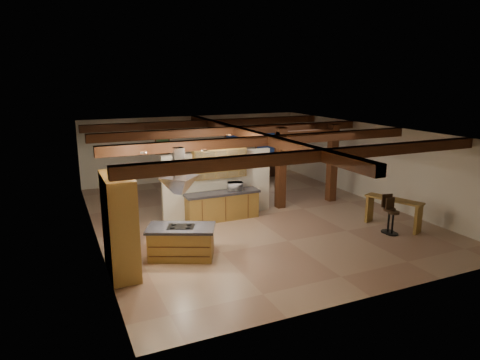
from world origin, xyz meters
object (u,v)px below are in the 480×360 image
at_px(kitchen_island, 181,242).
at_px(dining_table, 222,188).
at_px(bar_counter, 393,208).
at_px(sofa, 262,170).

distance_m(kitchen_island, dining_table, 6.03).
relative_size(kitchen_island, bar_counter, 1.08).
xyz_separation_m(kitchen_island, sofa, (6.20, 7.64, -0.14)).
bearing_deg(dining_table, kitchen_island, -116.87).
bearing_deg(bar_counter, dining_table, 122.39).
relative_size(kitchen_island, dining_table, 1.14).
bearing_deg(dining_table, bar_counter, -52.73).
bearing_deg(dining_table, sofa, 44.53).
distance_m(kitchen_island, sofa, 9.84).
xyz_separation_m(dining_table, sofa, (3.03, 2.51, -0.01)).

